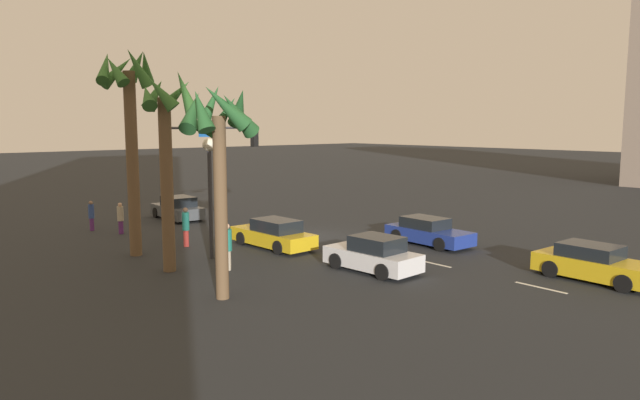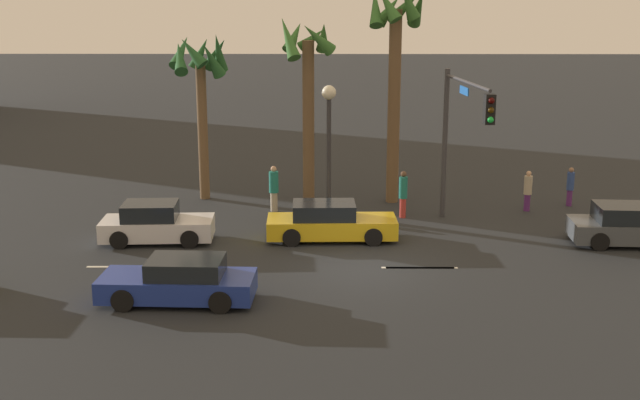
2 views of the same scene
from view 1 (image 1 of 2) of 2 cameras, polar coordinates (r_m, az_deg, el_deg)
The scene contains 19 objects.
ground_plane at distance 30.11m, azimuth -0.82°, elevation -3.60°, with size 220.00×220.00×0.00m, color #232628.
lane_stripe_1 at distance 22.23m, azimuth 20.92°, elevation -8.07°, with size 1.96×0.14×0.01m, color silver.
lane_stripe_2 at distance 24.93m, azimuth 10.49°, elevation -6.03°, with size 2.47×0.14×0.01m, color silver.
lane_stripe_3 at distance 31.56m, azimuth -3.05°, elevation -3.08°, with size 2.34×0.14×0.01m, color silver.
lane_stripe_4 at distance 31.66m, azimuth -3.18°, elevation -3.05°, with size 2.31×0.14×0.01m, color silver.
car_0 at distance 36.51m, azimuth -13.86°, elevation -0.84°, with size 4.23×2.07×1.42m.
car_1 at distance 27.38m, azimuth -4.59°, elevation -3.40°, with size 4.67×1.88×1.36m.
car_2 at distance 28.53m, azimuth 10.60°, elevation -3.11°, with size 4.43×1.92×1.29m.
car_3 at distance 23.87m, azimuth 25.46°, elevation -5.72°, with size 4.35×1.90×1.34m.
car_4 at distance 23.02m, azimuth 5.28°, elevation -5.42°, with size 4.00×1.95×1.43m.
traffic_signal at distance 30.30m, azimuth -11.60°, elevation 4.03°, with size 0.78×5.99×5.85m.
streetlamp at distance 25.11m, azimuth -10.82°, elevation 2.64°, with size 0.56×0.56×5.20m.
pedestrian_0 at distance 33.96m, azimuth -21.61°, elevation -1.37°, with size 0.42×0.42×1.65m.
pedestrian_1 at distance 32.41m, azimuth -19.07°, elevation -1.64°, with size 0.44×0.44×1.67m.
pedestrian_2 at distance 28.17m, azimuth -13.09°, elevation -2.49°, with size 0.34×0.34×1.88m.
pedestrian_3 at distance 23.30m, azimuth -9.15°, elevation -4.47°, with size 0.47×0.47×1.89m.
palm_tree_0 at distance 26.50m, azimuth -18.37°, elevation 8.52°, with size 2.55×2.68×9.07m.
palm_tree_1 at distance 23.12m, azimuth -14.84°, elevation 6.39°, with size 2.66×2.42×7.85m.
palm_tree_2 at distance 19.00m, azimuth -9.93°, elevation 6.32°, with size 2.68×2.52×7.15m.
Camera 1 is at (-22.63, 19.02, 5.75)m, focal length 32.46 mm.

